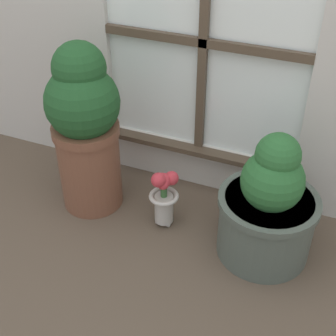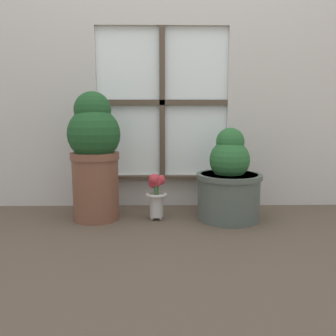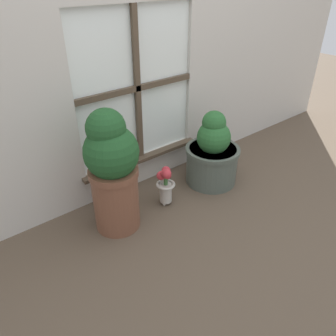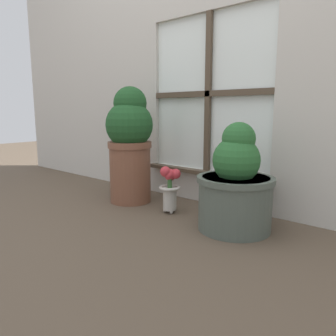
# 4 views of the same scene
# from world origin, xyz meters

# --- Properties ---
(ground_plane) EXTENTS (10.00, 10.00, 0.00)m
(ground_plane) POSITION_xyz_m (0.00, 0.00, 0.00)
(ground_plane) COLOR brown
(potted_plant_left) EXTENTS (0.30, 0.30, 0.75)m
(potted_plant_left) POSITION_xyz_m (-0.39, 0.25, 0.39)
(potted_plant_left) COLOR brown
(potted_plant_left) RESTS_ON ground_plane
(potted_plant_right) EXTENTS (0.38, 0.38, 0.54)m
(potted_plant_right) POSITION_xyz_m (0.39, 0.24, 0.22)
(potted_plant_right) COLOR #4C564C
(potted_plant_right) RESTS_ON ground_plane
(flower_vase) EXTENTS (0.13, 0.13, 0.28)m
(flower_vase) POSITION_xyz_m (-0.04, 0.23, 0.16)
(flower_vase) COLOR #BCB7AD
(flower_vase) RESTS_ON ground_plane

